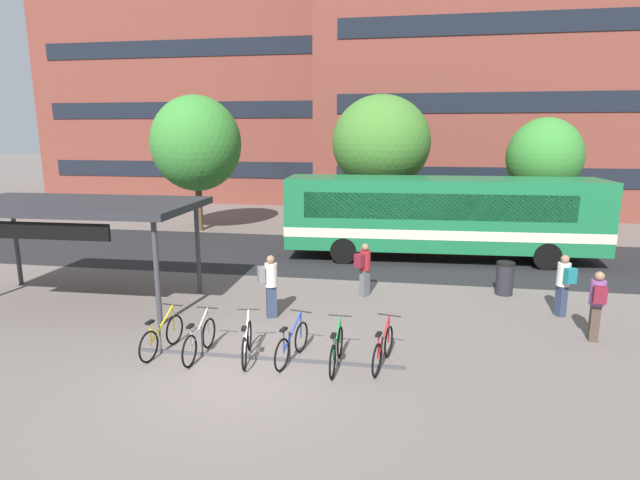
{
  "coord_description": "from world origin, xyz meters",
  "views": [
    {
      "loc": [
        3.31,
        -9.34,
        4.92
      ],
      "look_at": [
        0.82,
        5.19,
        1.8
      ],
      "focal_mm": 28.55,
      "sensor_mm": 36.0,
      "label": 1
    }
  ],
  "objects_px": {
    "commuter_teal_pack_1": "(564,281)",
    "trash_bin": "(505,278)",
    "parked_bicycle_green_4": "(336,350)",
    "street_tree_2": "(196,144)",
    "parked_bicycle_red_5": "(383,349)",
    "commuter_grey_pack_3": "(270,282)",
    "commuter_maroon_pack_0": "(597,301)",
    "commuter_maroon_pack_2": "(364,266)",
    "street_tree_0": "(381,143)",
    "parked_bicycle_yellow_0": "(162,337)",
    "city_bus": "(443,215)",
    "parked_bicycle_silver_1": "(199,340)",
    "parked_bicycle_blue_3": "(292,344)",
    "parked_bicycle_white_2": "(247,343)",
    "transit_shelter": "(72,208)",
    "street_tree_1": "(544,157)"
  },
  "relations": [
    {
      "from": "parked_bicycle_red_5",
      "to": "street_tree_2",
      "type": "bearing_deg",
      "value": 46.9
    },
    {
      "from": "parked_bicycle_yellow_0",
      "to": "street_tree_1",
      "type": "distance_m",
      "value": 18.29
    },
    {
      "from": "parked_bicycle_green_4",
      "to": "street_tree_1",
      "type": "xyz_separation_m",
      "value": [
        7.29,
        14.02,
        3.46
      ]
    },
    {
      "from": "parked_bicycle_green_4",
      "to": "commuter_maroon_pack_0",
      "type": "height_order",
      "value": "commuter_maroon_pack_0"
    },
    {
      "from": "parked_bicycle_red_5",
      "to": "commuter_maroon_pack_0",
      "type": "bearing_deg",
      "value": -54.44
    },
    {
      "from": "commuter_grey_pack_3",
      "to": "street_tree_2",
      "type": "distance_m",
      "value": 13.92
    },
    {
      "from": "parked_bicycle_red_5",
      "to": "street_tree_0",
      "type": "distance_m",
      "value": 14.68
    },
    {
      "from": "parked_bicycle_yellow_0",
      "to": "transit_shelter",
      "type": "xyz_separation_m",
      "value": [
        -4.0,
        2.86,
        2.43
      ]
    },
    {
      "from": "commuter_teal_pack_1",
      "to": "street_tree_0",
      "type": "height_order",
      "value": "street_tree_0"
    },
    {
      "from": "city_bus",
      "to": "transit_shelter",
      "type": "relative_size",
      "value": 1.71
    },
    {
      "from": "street_tree_2",
      "to": "parked_bicycle_green_4",
      "type": "bearing_deg",
      "value": -57.63
    },
    {
      "from": "trash_bin",
      "to": "street_tree_2",
      "type": "xyz_separation_m",
      "value": [
        -13.49,
        8.45,
        3.86
      ]
    },
    {
      "from": "commuter_teal_pack_1",
      "to": "trash_bin",
      "type": "height_order",
      "value": "commuter_teal_pack_1"
    },
    {
      "from": "parked_bicycle_green_4",
      "to": "street_tree_2",
      "type": "distance_m",
      "value": 17.38
    },
    {
      "from": "street_tree_0",
      "to": "street_tree_1",
      "type": "height_order",
      "value": "street_tree_0"
    },
    {
      "from": "commuter_maroon_pack_0",
      "to": "parked_bicycle_yellow_0",
      "type": "bearing_deg",
      "value": 111.71
    },
    {
      "from": "parked_bicycle_silver_1",
      "to": "trash_bin",
      "type": "xyz_separation_m",
      "value": [
        7.51,
        5.83,
        0.13
      ]
    },
    {
      "from": "parked_bicycle_silver_1",
      "to": "trash_bin",
      "type": "bearing_deg",
      "value": -50.6
    },
    {
      "from": "parked_bicycle_white_2",
      "to": "street_tree_0",
      "type": "xyz_separation_m",
      "value": [
        2.09,
        14.24,
        4.07
      ]
    },
    {
      "from": "parked_bicycle_yellow_0",
      "to": "commuter_maroon_pack_0",
      "type": "bearing_deg",
      "value": -69.71
    },
    {
      "from": "commuter_maroon_pack_2",
      "to": "parked_bicycle_silver_1",
      "type": "bearing_deg",
      "value": -176.2
    },
    {
      "from": "parked_bicycle_blue_3",
      "to": "street_tree_1",
      "type": "relative_size",
      "value": 0.3
    },
    {
      "from": "parked_bicycle_green_4",
      "to": "commuter_grey_pack_3",
      "type": "bearing_deg",
      "value": 40.31
    },
    {
      "from": "commuter_teal_pack_1",
      "to": "trash_bin",
      "type": "relative_size",
      "value": 1.66
    },
    {
      "from": "parked_bicycle_silver_1",
      "to": "commuter_maroon_pack_0",
      "type": "height_order",
      "value": "commuter_maroon_pack_0"
    },
    {
      "from": "parked_bicycle_yellow_0",
      "to": "street_tree_1",
      "type": "relative_size",
      "value": 0.31
    },
    {
      "from": "parked_bicycle_silver_1",
      "to": "commuter_maroon_pack_2",
      "type": "xyz_separation_m",
      "value": [
        3.24,
        4.93,
        0.56
      ]
    },
    {
      "from": "parked_bicycle_green_4",
      "to": "trash_bin",
      "type": "height_order",
      "value": "trash_bin"
    },
    {
      "from": "transit_shelter",
      "to": "commuter_grey_pack_3",
      "type": "height_order",
      "value": "transit_shelter"
    },
    {
      "from": "parked_bicycle_blue_3",
      "to": "street_tree_1",
      "type": "distance_m",
      "value": 16.53
    },
    {
      "from": "parked_bicycle_white_2",
      "to": "commuter_grey_pack_3",
      "type": "relative_size",
      "value": 0.98
    },
    {
      "from": "parked_bicycle_silver_1",
      "to": "commuter_maroon_pack_2",
      "type": "distance_m",
      "value": 5.92
    },
    {
      "from": "city_bus",
      "to": "parked_bicycle_yellow_0",
      "type": "xyz_separation_m",
      "value": [
        -6.77,
        -10.06,
        -1.39
      ]
    },
    {
      "from": "commuter_maroon_pack_2",
      "to": "trash_bin",
      "type": "distance_m",
      "value": 4.39
    },
    {
      "from": "commuter_teal_pack_1",
      "to": "transit_shelter",
      "type": "bearing_deg",
      "value": 72.09
    },
    {
      "from": "parked_bicycle_white_2",
      "to": "commuter_maroon_pack_0",
      "type": "height_order",
      "value": "commuter_maroon_pack_0"
    },
    {
      "from": "parked_bicycle_blue_3",
      "to": "trash_bin",
      "type": "distance_m",
      "value": 7.87
    },
    {
      "from": "trash_bin",
      "to": "street_tree_0",
      "type": "relative_size",
      "value": 0.15
    },
    {
      "from": "parked_bicycle_silver_1",
      "to": "commuter_maroon_pack_2",
      "type": "relative_size",
      "value": 1.05
    },
    {
      "from": "commuter_maroon_pack_2",
      "to": "trash_bin",
      "type": "height_order",
      "value": "commuter_maroon_pack_2"
    },
    {
      "from": "parked_bicycle_red_5",
      "to": "commuter_grey_pack_3",
      "type": "height_order",
      "value": "commuter_grey_pack_3"
    },
    {
      "from": "parked_bicycle_blue_3",
      "to": "commuter_teal_pack_1",
      "type": "distance_m",
      "value": 7.72
    },
    {
      "from": "commuter_teal_pack_1",
      "to": "street_tree_2",
      "type": "xyz_separation_m",
      "value": [
        -14.67,
        10.2,
        3.39
      ]
    },
    {
      "from": "parked_bicycle_silver_1",
      "to": "parked_bicycle_red_5",
      "type": "bearing_deg",
      "value": -85.32
    },
    {
      "from": "street_tree_0",
      "to": "commuter_maroon_pack_2",
      "type": "bearing_deg",
      "value": -89.59
    },
    {
      "from": "parked_bicycle_blue_3",
      "to": "parked_bicycle_red_5",
      "type": "distance_m",
      "value": 1.98
    },
    {
      "from": "street_tree_0",
      "to": "street_tree_2",
      "type": "height_order",
      "value": "street_tree_2"
    },
    {
      "from": "parked_bicycle_silver_1",
      "to": "commuter_grey_pack_3",
      "type": "xyz_separation_m",
      "value": [
        0.9,
        2.66,
        0.62
      ]
    },
    {
      "from": "trash_bin",
      "to": "street_tree_1",
      "type": "relative_size",
      "value": 0.18
    },
    {
      "from": "street_tree_2",
      "to": "transit_shelter",
      "type": "bearing_deg",
      "value": -84.75
    }
  ]
}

